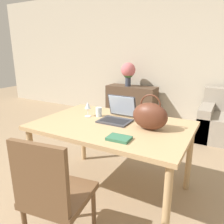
% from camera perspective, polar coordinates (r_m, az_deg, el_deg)
% --- Properties ---
extents(wall_back, '(10.00, 0.06, 2.70)m').
position_cam_1_polar(wall_back, '(4.61, 18.13, 13.73)').
color(wall_back, '#BCB29E').
rests_on(wall_back, ground_plane).
extents(dining_table, '(1.51, 0.99, 0.77)m').
position_cam_1_polar(dining_table, '(2.19, 0.03, -4.99)').
color(dining_table, tan).
rests_on(dining_table, ground_plane).
extents(chair, '(0.50, 0.50, 0.94)m').
position_cam_1_polar(chair, '(1.68, -15.26, -19.50)').
color(chair, brown).
rests_on(chair, ground_plane).
extents(sideboard, '(1.06, 0.40, 0.73)m').
position_cam_1_polar(sideboard, '(4.72, 5.07, 2.37)').
color(sideboard, '#4C3828').
rests_on(sideboard, ground_plane).
extents(laptop, '(0.32, 0.32, 0.25)m').
position_cam_1_polar(laptop, '(2.26, 1.67, -0.46)').
color(laptop, '#38383D').
rests_on(laptop, dining_table).
extents(drinking_glass, '(0.07, 0.07, 0.10)m').
position_cam_1_polar(drinking_glass, '(2.38, -3.48, 0.01)').
color(drinking_glass, silver).
rests_on(drinking_glass, dining_table).
extents(wine_glass, '(0.07, 0.07, 0.16)m').
position_cam_1_polar(wine_glass, '(2.38, -6.37, 1.46)').
color(wine_glass, silver).
rests_on(wine_glass, dining_table).
extents(handbag, '(0.32, 0.19, 0.33)m').
position_cam_1_polar(handbag, '(2.00, 9.88, -1.00)').
color(handbag, '#592D1E').
rests_on(handbag, dining_table).
extents(flower_vase, '(0.30, 0.30, 0.49)m').
position_cam_1_polar(flower_vase, '(4.62, 4.26, 10.50)').
color(flower_vase, '#333847').
rests_on(flower_vase, sideboard).
extents(book, '(0.19, 0.14, 0.02)m').
position_cam_1_polar(book, '(1.79, 1.84, -6.86)').
color(book, '#336B4C').
rests_on(book, dining_table).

